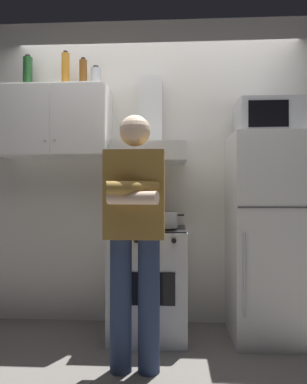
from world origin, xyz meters
The scene contains 13 objects.
ground_plane centered at (0.00, 0.00, 0.00)m, with size 7.00×7.00×0.00m, color slate.
back_wall_tiled centered at (0.00, 0.60, 1.35)m, with size 4.80×0.10×2.70m, color silver.
upper_cabinet centered at (-0.85, 0.37, 1.75)m, with size 0.90×0.37×0.60m.
stove_oven centered at (-0.05, 0.25, 0.43)m, with size 0.60×0.62×0.87m.
range_hood centered at (-0.05, 0.38, 1.60)m, with size 0.60×0.44×0.75m.
refrigerator centered at (0.90, 0.25, 0.80)m, with size 0.60×0.62×1.60m.
microwave centered at (0.90, 0.27, 1.74)m, with size 0.48×0.37×0.28m.
person_standing centered at (-0.10, -0.36, 0.90)m, with size 0.38×0.33×1.64m.
cooking_pot centered at (0.08, 0.13, 0.93)m, with size 0.30×0.20×0.12m.
bottle_canister_steel centered at (-0.52, 0.41, 2.14)m, with size 0.09×0.09×0.19m.
bottle_wine_green centered at (-1.13, 0.42, 2.20)m, with size 0.08×0.08×0.31m.
bottle_liquor_amber centered at (-0.79, 0.42, 2.21)m, with size 0.07×0.07×0.33m.
bottle_beer_brown centered at (-0.63, 0.38, 2.17)m, with size 0.07×0.07×0.25m.
Camera 1 is at (0.15, -2.63, 1.12)m, focal length 33.39 mm.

